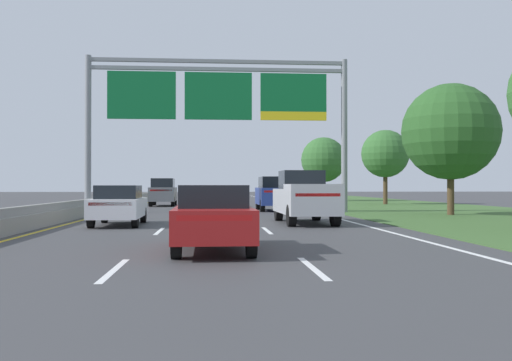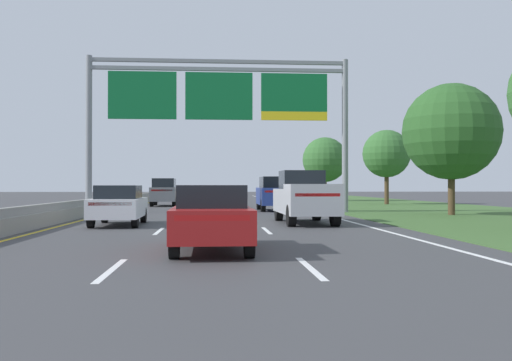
{
  "view_description": "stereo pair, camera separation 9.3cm",
  "coord_description": "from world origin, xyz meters",
  "px_view_note": "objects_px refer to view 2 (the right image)",
  "views": [
    {
      "loc": [
        -0.05,
        -0.17,
        1.56
      ],
      "look_at": [
        1.74,
        22.99,
        1.77
      ],
      "focal_mm": 39.97,
      "sensor_mm": 36.0,
      "label": 1
    },
    {
      "loc": [
        0.05,
        -0.18,
        1.56
      ],
      "look_at": [
        1.74,
        22.99,
        1.77
      ],
      "focal_mm": 39.97,
      "sensor_mm": 36.0,
      "label": 2
    }
  ],
  "objects_px": {
    "car_red_centre_lane_sedan": "(212,217)",
    "car_white_left_lane_sedan": "(119,204)",
    "pickup_truck_silver": "(305,197)",
    "car_gold_centre_lane_sedan": "(213,194)",
    "overhead_sign_gantry": "(219,102)",
    "car_blue_right_lane_suv": "(274,193)",
    "car_grey_left_lane_suv": "(164,192)",
    "roadside_tree_mid": "(451,132)",
    "roadside_tree_distant": "(325,160)",
    "roadside_tree_far": "(387,154)"
  },
  "relations": [
    {
      "from": "car_red_centre_lane_sedan",
      "to": "car_white_left_lane_sedan",
      "type": "xyz_separation_m",
      "value": [
        -3.69,
        9.07,
        0.0
      ]
    },
    {
      "from": "pickup_truck_silver",
      "to": "car_gold_centre_lane_sedan",
      "type": "relative_size",
      "value": 1.22
    },
    {
      "from": "overhead_sign_gantry",
      "to": "pickup_truck_silver",
      "type": "xyz_separation_m",
      "value": [
        3.48,
        -9.23,
        -5.26
      ]
    },
    {
      "from": "car_blue_right_lane_suv",
      "to": "car_white_left_lane_sedan",
      "type": "xyz_separation_m",
      "value": [
        -7.46,
        -12.55,
        -0.28
      ]
    },
    {
      "from": "car_blue_right_lane_suv",
      "to": "car_gold_centre_lane_sedan",
      "type": "xyz_separation_m",
      "value": [
        -3.84,
        16.73,
        -0.28
      ]
    },
    {
      "from": "car_red_centre_lane_sedan",
      "to": "car_grey_left_lane_suv",
      "type": "xyz_separation_m",
      "value": [
        -3.79,
        30.63,
        0.28
      ]
    },
    {
      "from": "car_gold_centre_lane_sedan",
      "to": "roadside_tree_mid",
      "type": "height_order",
      "value": "roadside_tree_mid"
    },
    {
      "from": "car_blue_right_lane_suv",
      "to": "car_red_centre_lane_sedan",
      "type": "bearing_deg",
      "value": 169.88
    },
    {
      "from": "roadside_tree_distant",
      "to": "roadside_tree_mid",
      "type": "bearing_deg",
      "value": -87.5
    },
    {
      "from": "car_blue_right_lane_suv",
      "to": "car_grey_left_lane_suv",
      "type": "distance_m",
      "value": 11.76
    },
    {
      "from": "car_white_left_lane_sedan",
      "to": "overhead_sign_gantry",
      "type": "bearing_deg",
      "value": -23.33
    },
    {
      "from": "car_white_left_lane_sedan",
      "to": "roadside_tree_far",
      "type": "distance_m",
      "value": 29.97
    },
    {
      "from": "car_grey_left_lane_suv",
      "to": "roadside_tree_distant",
      "type": "bearing_deg",
      "value": -49.92
    },
    {
      "from": "car_white_left_lane_sedan",
      "to": "roadside_tree_mid",
      "type": "bearing_deg",
      "value": -69.55
    },
    {
      "from": "pickup_truck_silver",
      "to": "car_red_centre_lane_sedan",
      "type": "xyz_separation_m",
      "value": [
        -3.8,
        -9.71,
        -0.26
      ]
    },
    {
      "from": "car_red_centre_lane_sedan",
      "to": "roadside_tree_mid",
      "type": "xyz_separation_m",
      "value": [
        12.56,
        15.53,
        3.59
      ]
    },
    {
      "from": "overhead_sign_gantry",
      "to": "car_gold_centre_lane_sedan",
      "type": "bearing_deg",
      "value": 91.13
    },
    {
      "from": "car_red_centre_lane_sedan",
      "to": "car_grey_left_lane_suv",
      "type": "height_order",
      "value": "car_grey_left_lane_suv"
    },
    {
      "from": "pickup_truck_silver",
      "to": "overhead_sign_gantry",
      "type": "bearing_deg",
      "value": 19.68
    },
    {
      "from": "roadside_tree_far",
      "to": "roadside_tree_mid",
      "type": "bearing_deg",
      "value": -95.99
    },
    {
      "from": "overhead_sign_gantry",
      "to": "roadside_tree_far",
      "type": "relative_size",
      "value": 2.42
    },
    {
      "from": "roadside_tree_mid",
      "to": "car_gold_centre_lane_sedan",
      "type": "bearing_deg",
      "value": 118.94
    },
    {
      "from": "car_red_centre_lane_sedan",
      "to": "roadside_tree_far",
      "type": "height_order",
      "value": "roadside_tree_far"
    },
    {
      "from": "car_blue_right_lane_suv",
      "to": "roadside_tree_distant",
      "type": "relative_size",
      "value": 0.72
    },
    {
      "from": "pickup_truck_silver",
      "to": "car_grey_left_lane_suv",
      "type": "relative_size",
      "value": 1.15
    },
    {
      "from": "pickup_truck_silver",
      "to": "roadside_tree_far",
      "type": "xyz_separation_m",
      "value": [
        10.56,
        23.03,
        3.14
      ]
    },
    {
      "from": "car_grey_left_lane_suv",
      "to": "roadside_tree_far",
      "type": "xyz_separation_m",
      "value": [
        18.16,
        2.12,
        3.11
      ]
    },
    {
      "from": "car_gold_centre_lane_sedan",
      "to": "roadside_tree_far",
      "type": "xyz_separation_m",
      "value": [
        14.42,
        -5.6,
        3.39
      ]
    },
    {
      "from": "car_grey_left_lane_suv",
      "to": "car_gold_centre_lane_sedan",
      "type": "distance_m",
      "value": 8.58
    },
    {
      "from": "car_blue_right_lane_suv",
      "to": "roadside_tree_mid",
      "type": "relative_size",
      "value": 0.68
    },
    {
      "from": "pickup_truck_silver",
      "to": "car_grey_left_lane_suv",
      "type": "distance_m",
      "value": 22.25
    },
    {
      "from": "pickup_truck_silver",
      "to": "roadside_tree_mid",
      "type": "height_order",
      "value": "roadside_tree_mid"
    },
    {
      "from": "roadside_tree_mid",
      "to": "roadside_tree_far",
      "type": "xyz_separation_m",
      "value": [
        1.81,
        17.22,
        -0.2
      ]
    },
    {
      "from": "car_grey_left_lane_suv",
      "to": "car_white_left_lane_sedan",
      "type": "relative_size",
      "value": 1.07
    },
    {
      "from": "pickup_truck_silver",
      "to": "roadside_tree_distant",
      "type": "height_order",
      "value": "roadside_tree_distant"
    },
    {
      "from": "car_white_left_lane_sedan",
      "to": "roadside_tree_distant",
      "type": "relative_size",
      "value": 0.68
    },
    {
      "from": "car_red_centre_lane_sedan",
      "to": "car_gold_centre_lane_sedan",
      "type": "relative_size",
      "value": 1.0
    },
    {
      "from": "car_blue_right_lane_suv",
      "to": "car_grey_left_lane_suv",
      "type": "xyz_separation_m",
      "value": [
        -7.57,
        9.0,
        0.0
      ]
    },
    {
      "from": "car_red_centre_lane_sedan",
      "to": "car_grey_left_lane_suv",
      "type": "bearing_deg",
      "value": 6.48
    },
    {
      "from": "car_blue_right_lane_suv",
      "to": "roadside_tree_distant",
      "type": "xyz_separation_m",
      "value": [
        7.55,
        22.12,
        3.11
      ]
    },
    {
      "from": "car_gold_centre_lane_sedan",
      "to": "car_red_centre_lane_sedan",
      "type": "bearing_deg",
      "value": 178.78
    },
    {
      "from": "pickup_truck_silver",
      "to": "car_blue_right_lane_suv",
      "type": "bearing_deg",
      "value": -0.83
    },
    {
      "from": "car_red_centre_lane_sedan",
      "to": "car_white_left_lane_sedan",
      "type": "distance_m",
      "value": 9.79
    },
    {
      "from": "roadside_tree_mid",
      "to": "roadside_tree_far",
      "type": "bearing_deg",
      "value": 84.01
    },
    {
      "from": "roadside_tree_far",
      "to": "car_red_centre_lane_sedan",
      "type": "bearing_deg",
      "value": -113.68
    },
    {
      "from": "car_red_centre_lane_sedan",
      "to": "car_grey_left_lane_suv",
      "type": "distance_m",
      "value": 30.86
    },
    {
      "from": "pickup_truck_silver",
      "to": "car_red_centre_lane_sedan",
      "type": "height_order",
      "value": "pickup_truck_silver"
    },
    {
      "from": "car_red_centre_lane_sedan",
      "to": "car_gold_centre_lane_sedan",
      "type": "distance_m",
      "value": 38.35
    },
    {
      "from": "car_grey_left_lane_suv",
      "to": "roadside_tree_distant",
      "type": "height_order",
      "value": "roadside_tree_distant"
    },
    {
      "from": "overhead_sign_gantry",
      "to": "car_blue_right_lane_suv",
      "type": "distance_m",
      "value": 6.82
    }
  ]
}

